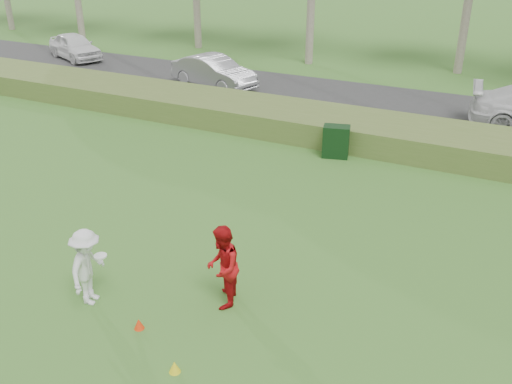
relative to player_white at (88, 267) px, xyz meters
The scene contains 10 objects.
ground 2.16m from the player_white, ahead, with size 120.00×120.00×0.00m, color #326923.
reed_strip 12.25m from the player_white, 80.75° to the left, with size 80.00×3.00×0.90m, color #4A6528.
park_road 17.21m from the player_white, 83.43° to the left, with size 80.00×6.00×0.06m, color #2D2D2D.
player_white is the anchor object (origin of this frame).
player_red 2.87m from the player_white, 24.51° to the left, with size 0.91×0.71×1.87m, color #B00F12.
cone_orange 1.69m from the player_white, 11.58° to the right, with size 0.21×0.21×0.23m, color #FC370D.
cone_yellow 3.09m from the player_white, 19.89° to the right, with size 0.22×0.22×0.24m, color yellow.
utility_cabinet 10.49m from the player_white, 79.06° to the left, with size 0.90×0.56×1.12m, color black.
car_left 24.44m from the player_white, 132.91° to the left, with size 1.73×4.31×1.47m, color white.
car_mid 17.31m from the player_white, 111.24° to the left, with size 1.59×4.55×1.50m, color #B7B7BB.
Camera 1 is at (5.74, -7.62, 7.55)m, focal length 40.00 mm.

